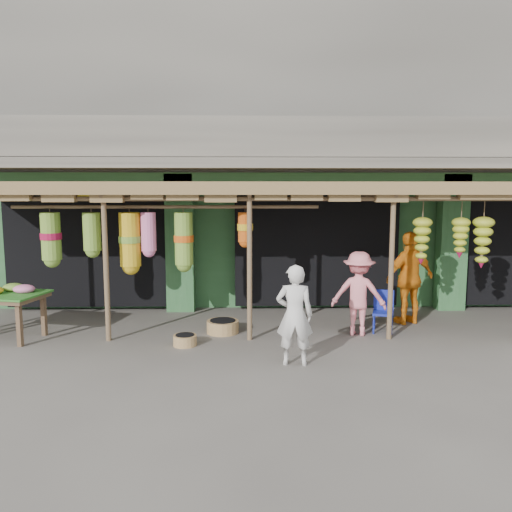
{
  "coord_description": "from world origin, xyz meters",
  "views": [
    {
      "loc": [
        -1.58,
        -8.83,
        2.63
      ],
      "look_at": [
        -1.36,
        1.0,
        1.35
      ],
      "focal_mm": 35.0,
      "sensor_mm": 36.0,
      "label": 1
    }
  ],
  "objects_px": {
    "person_shopper": "(359,293)",
    "person_front": "(295,315)",
    "blue_chair": "(383,309)",
    "person_vendor": "(410,278)"
  },
  "relations": [
    {
      "from": "person_shopper",
      "to": "person_front",
      "type": "bearing_deg",
      "value": 67.34
    },
    {
      "from": "blue_chair",
      "to": "person_vendor",
      "type": "height_order",
      "value": "person_vendor"
    },
    {
      "from": "person_vendor",
      "to": "person_front",
      "type": "bearing_deg",
      "value": 22.07
    },
    {
      "from": "person_front",
      "to": "person_shopper",
      "type": "distance_m",
      "value": 2.06
    },
    {
      "from": "person_front",
      "to": "person_vendor",
      "type": "xyz_separation_m",
      "value": [
        2.52,
        2.34,
        0.15
      ]
    },
    {
      "from": "blue_chair",
      "to": "person_front",
      "type": "relative_size",
      "value": 0.51
    },
    {
      "from": "person_shopper",
      "to": "blue_chair",
      "type": "bearing_deg",
      "value": -141.63
    },
    {
      "from": "blue_chair",
      "to": "person_vendor",
      "type": "bearing_deg",
      "value": 57.66
    },
    {
      "from": "blue_chair",
      "to": "person_shopper",
      "type": "relative_size",
      "value": 0.51
    },
    {
      "from": "blue_chair",
      "to": "person_vendor",
      "type": "relative_size",
      "value": 0.42
    }
  ]
}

